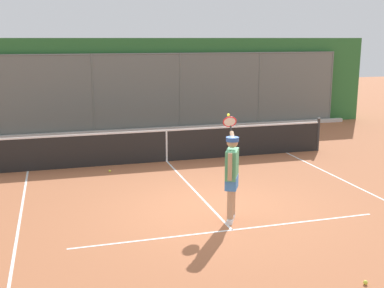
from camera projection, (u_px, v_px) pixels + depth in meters
name	position (u px, v px, depth m)	size (l,w,h in m)	color
ground_plane	(214.00, 211.00, 10.19)	(60.00, 60.00, 0.00)	#A8603D
court_line_markings	(237.00, 235.00, 8.92)	(7.90, 9.95, 0.01)	white
fence_backdrop	(135.00, 85.00, 19.05)	(19.92, 1.37, 3.58)	slate
tennis_net	(167.00, 145.00, 14.18)	(10.15, 0.09, 1.07)	#2D2D2D
tennis_player	(232.00, 172.00, 9.46)	(0.63, 1.37, 2.01)	silver
tennis_ball_by_sideline	(110.00, 171.00, 13.13)	(0.07, 0.07, 0.07)	#D6E042
tennis_ball_mid_court	(365.00, 282.00, 7.14)	(0.07, 0.07, 0.07)	#D6E042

